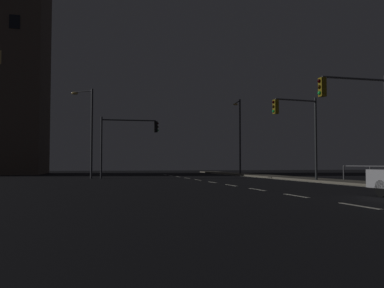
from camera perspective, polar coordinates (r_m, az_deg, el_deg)
The scene contains 8 objects.
ground_plane at distance 20.94m, azimuth 8.38°, elevation -6.05°, with size 112.00×112.00×0.00m, color black.
lane_markings_center at distance 24.23m, azimuth 5.37°, elevation -5.59°, with size 0.14×50.00×0.01m.
lane_edge_line at distance 28.26m, azimuth 17.11°, elevation -5.06°, with size 0.14×53.00×0.01m.
traffic_light_mid_right at distance 23.07m, azimuth 21.57°, elevation 4.72°, with size 4.02×0.36×5.68m.
traffic_light_far_left at distance 36.05m, azimuth -8.74°, elevation 1.27°, with size 4.90×0.36×5.18m.
traffic_light_near_right at distance 29.28m, azimuth 14.16°, elevation 2.96°, with size 3.44×0.65×5.64m.
street_lamp_corner at distance 46.39m, azimuth 6.42°, elevation 2.00°, with size 0.59×2.40×8.12m.
street_lamp_mid_block at distance 35.97m, azimuth -13.85°, elevation 2.57°, with size 1.82×1.34×7.45m.
Camera 1 is at (-7.53, -1.99, 1.25)m, focal length 39.36 mm.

